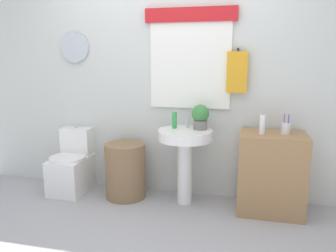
{
  "coord_description": "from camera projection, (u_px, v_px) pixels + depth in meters",
  "views": [
    {
      "loc": [
        0.83,
        -2.29,
        1.46
      ],
      "look_at": [
        0.08,
        0.8,
        0.81
      ],
      "focal_mm": 35.43,
      "sensor_mm": 36.0,
      "label": 1
    }
  ],
  "objects": [
    {
      "name": "lotion_bottle",
      "position": [
        262.0,
        125.0,
        3.04
      ],
      "size": [
        0.05,
        0.05,
        0.18
      ],
      "primitive_type": "cylinder",
      "color": "white",
      "rests_on": "wooden_cabinet"
    },
    {
      "name": "toilet",
      "position": [
        72.0,
        167.0,
        3.69
      ],
      "size": [
        0.38,
        0.51,
        0.71
      ],
      "color": "white",
      "rests_on": "ground_plane"
    },
    {
      "name": "pedestal_sink",
      "position": [
        185.0,
        147.0,
        3.3
      ],
      "size": [
        0.54,
        0.54,
        0.77
      ],
      "color": "white",
      "rests_on": "ground_plane"
    },
    {
      "name": "wooden_cabinet",
      "position": [
        271.0,
        173.0,
        3.15
      ],
      "size": [
        0.61,
        0.44,
        0.77
      ],
      "primitive_type": "cube",
      "color": "#9E754C",
      "rests_on": "ground_plane"
    },
    {
      "name": "ground_plane",
      "position": [
        135.0,
        243.0,
        2.67
      ],
      "size": [
        8.0,
        8.0,
        0.0
      ],
      "primitive_type": "plane",
      "color": "#A3A3A8"
    },
    {
      "name": "toothbrush_cup",
      "position": [
        286.0,
        128.0,
        3.06
      ],
      "size": [
        0.08,
        0.08,
        0.19
      ],
      "color": "silver",
      "rests_on": "wooden_cabinet"
    },
    {
      "name": "laundry_hamper",
      "position": [
        125.0,
        170.0,
        3.51
      ],
      "size": [
        0.42,
        0.42,
        0.58
      ],
      "primitive_type": "cylinder",
      "color": "#846647",
      "rests_on": "ground_plane"
    },
    {
      "name": "faucet",
      "position": [
        187.0,
        123.0,
        3.37
      ],
      "size": [
        0.03,
        0.03,
        0.1
      ],
      "primitive_type": "cylinder",
      "color": "silver",
      "rests_on": "pedestal_sink"
    },
    {
      "name": "soap_bottle",
      "position": [
        174.0,
        120.0,
        3.32
      ],
      "size": [
        0.05,
        0.05,
        0.17
      ],
      "primitive_type": "cylinder",
      "color": "green",
      "rests_on": "pedestal_sink"
    },
    {
      "name": "potted_plant",
      "position": [
        200.0,
        116.0,
        3.26
      ],
      "size": [
        0.17,
        0.17,
        0.25
      ],
      "color": "slate",
      "rests_on": "pedestal_sink"
    },
    {
      "name": "back_wall",
      "position": [
        169.0,
        73.0,
        3.49
      ],
      "size": [
        4.4,
        0.18,
        2.6
      ],
      "color": "silver",
      "rests_on": "ground_plane"
    }
  ]
}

